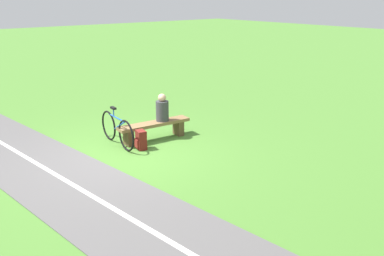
# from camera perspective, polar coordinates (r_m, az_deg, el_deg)

# --- Properties ---
(ground_plane) EXTENTS (80.00, 80.00, 0.00)m
(ground_plane) POSITION_cam_1_polar(r_m,az_deg,el_deg) (9.72, -9.25, -3.66)
(ground_plane) COLOR #477A2D
(paved_path) EXTENTS (5.97, 36.02, 0.02)m
(paved_path) POSITION_cam_1_polar(r_m,az_deg,el_deg) (6.14, 0.07, -17.14)
(paved_path) COLOR #565454
(paved_path) RESTS_ON ground_plane
(path_centre_line) EXTENTS (3.56, 31.82, 0.00)m
(path_centre_line) POSITION_cam_1_polar(r_m,az_deg,el_deg) (6.14, 0.07, -17.07)
(path_centre_line) COLOR silver
(path_centre_line) RESTS_ON paved_path
(bench) EXTENTS (1.95, 0.55, 0.46)m
(bench) POSITION_cam_1_polar(r_m,az_deg,el_deg) (10.52, -5.23, 0.08)
(bench) COLOR brown
(bench) RESTS_ON ground_plane
(person_seated) EXTENTS (0.35, 0.35, 0.71)m
(person_seated) POSITION_cam_1_polar(r_m,az_deg,el_deg) (10.51, -4.12, 2.59)
(person_seated) COLOR #38383D
(person_seated) RESTS_ON bench
(bicycle) EXTENTS (0.17, 1.73, 0.93)m
(bicycle) POSITION_cam_1_polar(r_m,az_deg,el_deg) (10.25, -10.27, -0.22)
(bicycle) COLOR black
(bicycle) RESTS_ON ground_plane
(backpack) EXTENTS (0.27, 0.30, 0.47)m
(backpack) POSITION_cam_1_polar(r_m,az_deg,el_deg) (9.93, -7.05, -1.67)
(backpack) COLOR maroon
(backpack) RESTS_ON ground_plane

